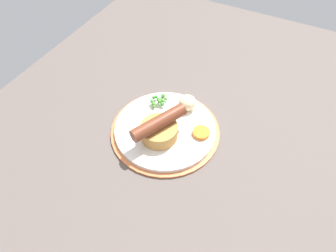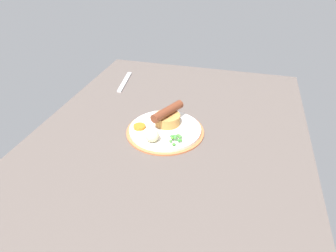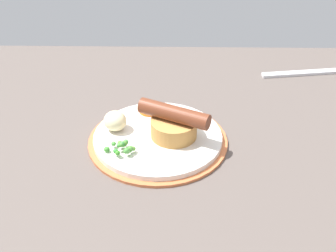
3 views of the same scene
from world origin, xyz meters
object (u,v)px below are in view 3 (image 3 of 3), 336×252
potato_chunk_1 (115,121)px  carrot_slice_2 (148,110)px  fork (304,73)px  dinner_plate (158,140)px  sausage_pudding (174,123)px  pea_pile (122,146)px

potato_chunk_1 → carrot_slice_2: potato_chunk_1 is taller
potato_chunk_1 → fork: potato_chunk_1 is taller
potato_chunk_1 → carrot_slice_2: bearing=-132.2°
dinner_plate → carrot_slice_2: size_ratio=6.46×
sausage_pudding → potato_chunk_1: size_ratio=3.08×
sausage_pudding → potato_chunk_1: 9.97cm
pea_pile → dinner_plate: bearing=-140.5°
carrot_slice_2 → fork: bearing=-151.0°
pea_pile → sausage_pudding: bearing=-150.9°
potato_chunk_1 → carrot_slice_2: size_ratio=1.08×
carrot_slice_2 → fork: 36.42cm
pea_pile → potato_chunk_1: potato_chunk_1 is taller
pea_pile → fork: bearing=-140.1°
sausage_pudding → pea_pile: bearing=54.9°
dinner_plate → sausage_pudding: 4.18cm
pea_pile → potato_chunk_1: 6.49cm
fork → potato_chunk_1: bearing=23.8°
fork → carrot_slice_2: bearing=20.5°
sausage_pudding → pea_pile: (8.12, 4.52, -1.42)cm
dinner_plate → pea_pile: 7.34cm
dinner_plate → fork: size_ratio=1.29×
dinner_plate → potato_chunk_1: bearing=-13.4°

